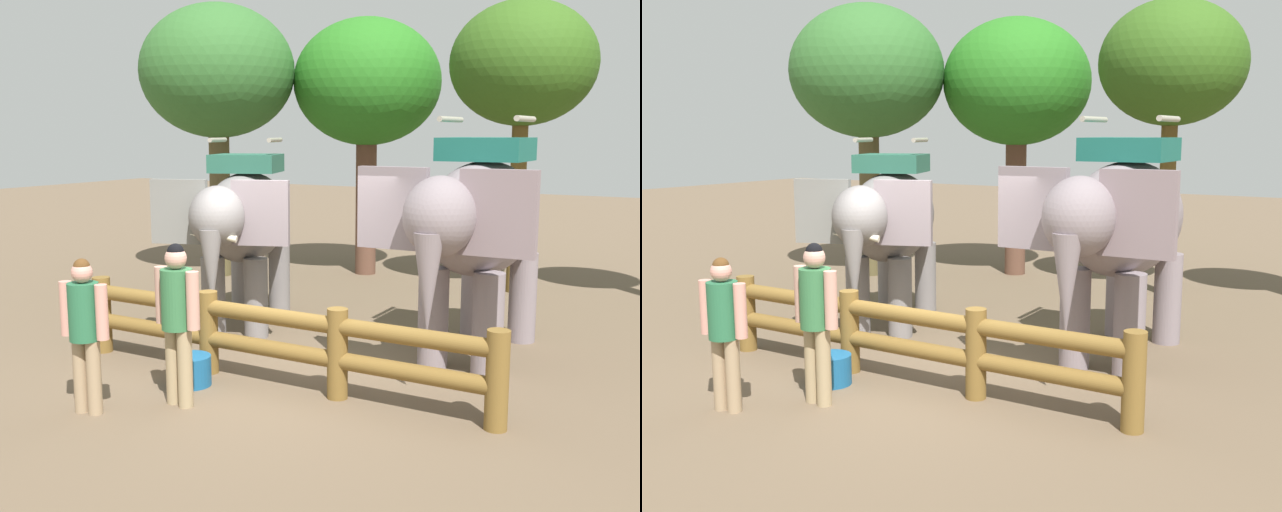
# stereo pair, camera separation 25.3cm
# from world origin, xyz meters

# --- Properties ---
(ground_plane) EXTENTS (60.00, 60.00, 0.00)m
(ground_plane) POSITION_xyz_m (0.00, 0.00, 0.00)
(ground_plane) COLOR brown
(log_fence) EXTENTS (5.79, 0.29, 1.05)m
(log_fence) POSITION_xyz_m (0.00, -0.18, 0.61)
(log_fence) COLOR brown
(log_fence) RESTS_ON ground
(elephant_near_left) EXTENTS (2.46, 3.49, 2.93)m
(elephant_near_left) POSITION_xyz_m (-1.87, 1.95, 1.64)
(elephant_near_left) COLOR slate
(elephant_near_left) RESTS_ON ground
(elephant_center) EXTENTS (2.14, 3.73, 3.22)m
(elephant_center) POSITION_xyz_m (1.78, 2.11, 1.81)
(elephant_center) COLOR gray
(elephant_center) RESTS_ON ground
(tourist_woman_in_black) EXTENTS (0.64, 0.40, 1.82)m
(tourist_woman_in_black) POSITION_xyz_m (-0.50, -1.24, 1.06)
(tourist_woman_in_black) COLOR tan
(tourist_woman_in_black) RESTS_ON ground
(tourist_man_in_blue) EXTENTS (0.60, 0.37, 1.70)m
(tourist_man_in_blue) POSITION_xyz_m (-1.21, -1.92, 0.98)
(tourist_man_in_blue) COLOR #A08463
(tourist_man_in_blue) RESTS_ON ground
(tree_far_left) EXTENTS (2.66, 2.66, 5.38)m
(tree_far_left) POSITION_xyz_m (1.09, 6.61, 4.20)
(tree_far_left) COLOR brown
(tree_far_left) RESTS_ON ground
(tree_far_right) EXTENTS (3.17, 3.17, 5.59)m
(tree_far_right) POSITION_xyz_m (-4.80, 5.23, 4.18)
(tree_far_right) COLOR brown
(tree_far_right) RESTS_ON ground
(tree_deep_back) EXTENTS (3.06, 3.06, 5.34)m
(tree_deep_back) POSITION_xyz_m (-2.21, 6.90, 3.98)
(tree_deep_back) COLOR brown
(tree_deep_back) RESTS_ON ground
(feed_bucket) EXTENTS (0.49, 0.49, 0.36)m
(feed_bucket) POSITION_xyz_m (-0.82, -0.66, 0.18)
(feed_bucket) COLOR #19598C
(feed_bucket) RESTS_ON ground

